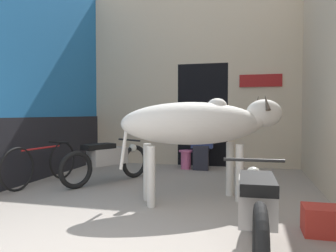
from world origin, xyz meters
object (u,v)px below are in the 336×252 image
plastic_stool (186,159)px  cow (202,124)px  shopkeeper_seated (202,141)px  crate (326,221)px  motorcycle_near (256,206)px  motorcycle_far (108,159)px  bicycle (42,164)px

plastic_stool → cow: bearing=-74.2°
shopkeeper_seated → cow: bearing=-81.8°
shopkeeper_seated → crate: bearing=-63.4°
motorcycle_near → shopkeeper_seated: size_ratio=1.67×
motorcycle_far → shopkeeper_seated: 2.24m
plastic_stool → motorcycle_far: bearing=-120.9°
motorcycle_far → bicycle: (-1.02, -0.39, -0.06)m
bicycle → plastic_stool: bicycle is taller
motorcycle_near → shopkeeper_seated: bearing=104.2°
motorcycle_near → crate: motorcycle_near is taller
motorcycle_near → plastic_stool: motorcycle_near is taller
shopkeeper_seated → plastic_stool: 0.52m
motorcycle_near → crate: size_ratio=4.48×
plastic_stool → motorcycle_near: bearing=-71.4°
bicycle → crate: bearing=-17.9°
motorcycle_near → shopkeeper_seated: 4.31m
shopkeeper_seated → plastic_stool: (-0.34, -0.03, -0.39)m
shopkeeper_seated → crate: 3.92m
crate → bicycle: bearing=162.1°
motorcycle_near → plastic_stool: size_ratio=4.88×
cow → bicycle: bearing=172.7°
cow → bicycle: (-2.75, 0.35, -0.70)m
shopkeeper_seated → plastic_stool: shopkeeper_seated is taller
motorcycle_far → plastic_stool: size_ratio=4.10×
crate → plastic_stool: bearing=121.1°
motorcycle_far → plastic_stool: motorcycle_far is taller
bicycle → crate: size_ratio=3.91×
motorcycle_far → plastic_stool: 2.02m
motorcycle_near → bicycle: motorcycle_near is taller
plastic_stool → shopkeeper_seated: bearing=5.3°
plastic_stool → crate: bearing=-58.9°
bicycle → shopkeeper_seated: (2.39, 2.15, 0.26)m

